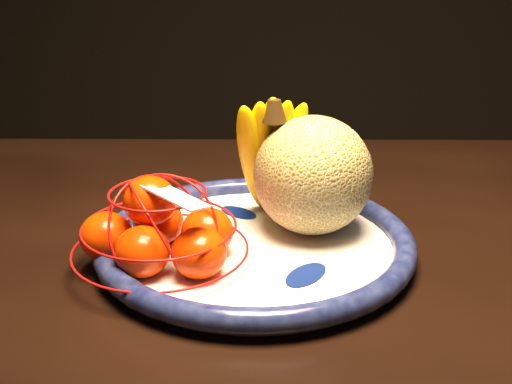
# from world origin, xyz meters

# --- Properties ---
(dining_table) EXTENTS (1.47, 0.97, 0.70)m
(dining_table) POSITION_xyz_m (-0.12, -0.02, 0.63)
(dining_table) COLOR black
(dining_table) RESTS_ON ground
(fruit_bowl) EXTENTS (0.35, 0.35, 0.03)m
(fruit_bowl) POSITION_xyz_m (0.05, -0.03, 0.71)
(fruit_bowl) COLOR white
(fruit_bowl) RESTS_ON dining_table
(cantaloupe) EXTENTS (0.13, 0.13, 0.13)m
(cantaloupe) POSITION_xyz_m (0.11, 0.02, 0.78)
(cantaloupe) COLOR olive
(cantaloupe) RESTS_ON fruit_bowl
(banana_bunch) EXTENTS (0.10, 0.10, 0.16)m
(banana_bunch) POSITION_xyz_m (0.05, 0.05, 0.80)
(banana_bunch) COLOR yellow
(banana_bunch) RESTS_ON fruit_bowl
(mandarin_bag) EXTENTS (0.24, 0.24, 0.11)m
(mandarin_bag) POSITION_xyz_m (-0.05, -0.07, 0.75)
(mandarin_bag) COLOR #F53000
(mandarin_bag) RESTS_ON fruit_bowl
(price_tag) EXTENTS (0.07, 0.06, 0.01)m
(price_tag) POSITION_xyz_m (-0.03, -0.09, 0.79)
(price_tag) COLOR white
(price_tag) RESTS_ON mandarin_bag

